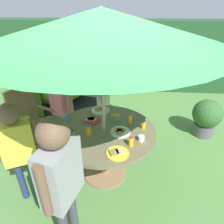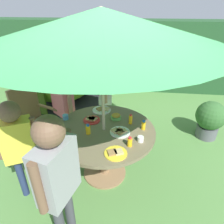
# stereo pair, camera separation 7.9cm
# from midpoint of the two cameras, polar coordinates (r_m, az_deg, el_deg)

# --- Properties ---
(ground_plane) EXTENTS (10.00, 10.00, 0.02)m
(ground_plane) POSITION_cam_midpoint_polar(r_m,az_deg,el_deg) (2.89, -1.23, -17.00)
(ground_plane) COLOR #548442
(hedge_backdrop) EXTENTS (9.00, 0.70, 1.66)m
(hedge_backdrop) POSITION_cam_midpoint_polar(r_m,az_deg,el_deg) (5.32, 3.42, 15.86)
(hedge_backdrop) COLOR #234C28
(hedge_backdrop) RESTS_ON ground_plane
(garden_table) EXTENTS (1.24, 1.24, 0.72)m
(garden_table) POSITION_cam_midpoint_polar(r_m,az_deg,el_deg) (2.49, -1.37, -7.61)
(garden_table) COLOR #93704C
(garden_table) RESTS_ON ground_plane
(patio_umbrella) EXTENTS (2.35, 2.35, 2.03)m
(patio_umbrella) POSITION_cam_midpoint_polar(r_m,az_deg,el_deg) (2.00, -1.84, 23.32)
(patio_umbrella) COLOR #B7AD8C
(patio_umbrella) RESTS_ON ground_plane
(wooden_chair) EXTENTS (0.61, 0.61, 1.04)m
(wooden_chair) POSITION_cam_midpoint_polar(r_m,az_deg,el_deg) (3.17, -20.84, -1.40)
(wooden_chair) COLOR brown
(wooden_chair) RESTS_ON ground_plane
(dome_tent) EXTENTS (2.34, 2.34, 1.60)m
(dome_tent) POSITION_cam_midpoint_polar(r_m,az_deg,el_deg) (4.65, -13.90, 12.52)
(dome_tent) COLOR #8CC633
(dome_tent) RESTS_ON ground_plane
(potted_plant) EXTENTS (0.48, 0.48, 0.66)m
(potted_plant) POSITION_cam_midpoint_polar(r_m,az_deg,el_deg) (3.71, 26.69, -1.66)
(potted_plant) COLOR #595960
(potted_plant) RESTS_ON ground_plane
(child_in_white_shirt) EXTENTS (0.25, 0.47, 1.42)m
(child_in_white_shirt) POSITION_cam_midpoint_polar(r_m,az_deg,el_deg) (3.19, -1.21, 7.76)
(child_in_white_shirt) COLOR brown
(child_in_white_shirt) RESTS_ON ground_plane
(child_in_pink_shirt) EXTENTS (0.37, 0.35, 1.27)m
(child_in_pink_shirt) POSITION_cam_midpoint_polar(r_m,az_deg,el_deg) (2.98, -13.13, 3.36)
(child_in_pink_shirt) COLOR #3F3F47
(child_in_pink_shirt) RESTS_ON ground_plane
(child_in_yellow_shirt) EXTENTS (0.39, 0.30, 1.25)m
(child_in_yellow_shirt) POSITION_cam_midpoint_polar(r_m,az_deg,el_deg) (2.31, -24.42, -7.38)
(child_in_yellow_shirt) COLOR navy
(child_in_yellow_shirt) RESTS_ON ground_plane
(child_in_grey_shirt) EXTENTS (0.29, 0.46, 1.41)m
(child_in_grey_shirt) POSITION_cam_midpoint_polar(r_m,az_deg,el_deg) (1.70, -14.24, -16.21)
(child_in_grey_shirt) COLOR #3F3F47
(child_in_grey_shirt) RESTS_ON ground_plane
(snack_bowl) EXTENTS (0.14, 0.14, 0.07)m
(snack_bowl) POSITION_cam_midpoint_polar(r_m,az_deg,el_deg) (2.60, 2.02, -1.32)
(snack_bowl) COLOR #66B259
(snack_bowl) RESTS_ON garden_table
(plate_front_edge) EXTENTS (0.23, 0.23, 0.03)m
(plate_front_edge) POSITION_cam_midpoint_polar(r_m,az_deg,el_deg) (2.06, 2.15, -11.58)
(plate_front_edge) COLOR yellow
(plate_front_edge) RESTS_ON garden_table
(plate_far_left) EXTENTS (0.22, 0.22, 0.03)m
(plate_far_left) POSITION_cam_midpoint_polar(r_m,az_deg,el_deg) (2.58, -4.94, -2.15)
(plate_far_left) COLOR red
(plate_far_left) RESTS_ON garden_table
(plate_mid_left) EXTENTS (0.24, 0.24, 0.03)m
(plate_mid_left) POSITION_cam_midpoint_polar(r_m,az_deg,el_deg) (2.35, 3.15, -5.63)
(plate_mid_left) COLOR white
(plate_mid_left) RESTS_ON garden_table
(plate_far_right) EXTENTS (0.26, 0.26, 0.03)m
(plate_far_right) POSITION_cam_midpoint_polar(r_m,az_deg,el_deg) (2.80, -2.04, 0.64)
(plate_far_right) COLOR white
(plate_far_right) RESTS_ON garden_table
(juice_bottle_near_left) EXTENTS (0.05, 0.05, 0.12)m
(juice_bottle_near_left) POSITION_cam_midpoint_polar(r_m,az_deg,el_deg) (2.42, 9.89, -3.72)
(juice_bottle_near_left) COLOR yellow
(juice_bottle_near_left) RESTS_ON garden_table
(juice_bottle_near_right) EXTENTS (0.05, 0.05, 0.11)m
(juice_bottle_near_right) POSITION_cam_midpoint_polar(r_m,az_deg,el_deg) (2.14, 6.16, -8.49)
(juice_bottle_near_right) COLOR yellow
(juice_bottle_near_right) RESTS_ON garden_table
(juice_bottle_center_front) EXTENTS (0.06, 0.06, 0.11)m
(juice_bottle_center_front) POSITION_cam_midpoint_polar(r_m,az_deg,el_deg) (2.35, -14.86, -5.53)
(juice_bottle_center_front) COLOR yellow
(juice_bottle_center_front) RESTS_ON garden_table
(juice_bottle_center_back) EXTENTS (0.05, 0.05, 0.13)m
(juice_bottle_center_back) POSITION_cam_midpoint_polar(r_m,az_deg,el_deg) (2.32, -5.87, -4.95)
(juice_bottle_center_back) COLOR yellow
(juice_bottle_center_back) RESTS_ON garden_table
(juice_bottle_mid_right) EXTENTS (0.05, 0.05, 0.11)m
(juice_bottle_mid_right) POSITION_cam_midpoint_polar(r_m,az_deg,el_deg) (2.17, -12.59, -8.54)
(juice_bottle_mid_right) COLOR yellow
(juice_bottle_mid_right) RESTS_ON garden_table
(juice_bottle_back_edge) EXTENTS (0.05, 0.05, 0.13)m
(juice_bottle_back_edge) POSITION_cam_midpoint_polar(r_m,az_deg,el_deg) (2.50, 6.21, -2.08)
(juice_bottle_back_edge) COLOR yellow
(juice_bottle_back_edge) RESTS_ON garden_table
(cup_near) EXTENTS (0.07, 0.07, 0.06)m
(cup_near) POSITION_cam_midpoint_polar(r_m,az_deg,el_deg) (2.23, 9.13, -7.61)
(cup_near) COLOR white
(cup_near) RESTS_ON garden_table
(cup_far) EXTENTS (0.07, 0.07, 0.06)m
(cup_far) POSITION_cam_midpoint_polar(r_m,az_deg,el_deg) (2.65, -12.27, -1.42)
(cup_far) COLOR #4C99D8
(cup_far) RESTS_ON garden_table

